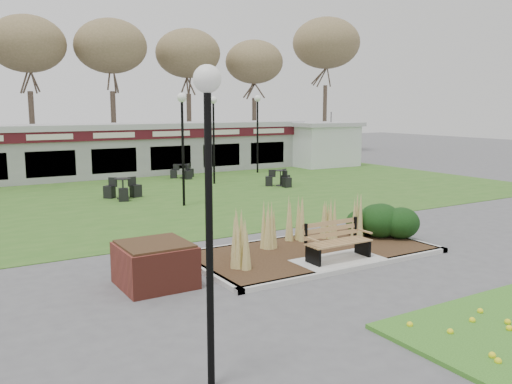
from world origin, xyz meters
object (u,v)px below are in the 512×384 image
brick_planter (155,264)px  patio_umbrella (331,142)px  lamp_post_near_left (208,158)px  bistro_set_b (123,192)px  lamp_post_mid_right (214,120)px  park_bench (336,240)px  food_pavilion (106,150)px  bistro_set_d (184,174)px  lamp_post_mid_left (182,124)px  service_hut (322,144)px  bistro_set_c (280,181)px  lamp_post_far_right (258,117)px

brick_planter → patio_umbrella: patio_umbrella is taller
lamp_post_near_left → bistro_set_b: size_ratio=2.80×
lamp_post_mid_right → park_bench: bearing=-104.9°
food_pavilion → lamp_post_near_left: bearing=-102.7°
lamp_post_near_left → bistro_set_b: lamp_post_near_left is taller
park_bench → brick_planter: size_ratio=1.13×
bistro_set_d → brick_planter: bearing=-115.7°
lamp_post_mid_left → service_hut: bearing=32.4°
bistro_set_b → bistro_set_c: 7.70m
park_bench → bistro_set_b: bearing=97.5°
lamp_post_mid_left → lamp_post_mid_right: 6.11m
lamp_post_mid_left → bistro_set_c: size_ratio=3.02×
lamp_post_mid_right → patio_umbrella: 11.23m
service_hut → bistro_set_b: bearing=-158.9°
lamp_post_near_left → brick_planter: bearing=78.7°
service_hut → patio_umbrella: 0.67m
lamp_post_near_left → bistro_set_c: (11.42, 15.36, -2.90)m
brick_planter → bistro_set_b: 11.56m
park_bench → bistro_set_c: (6.12, 11.61, -0.31)m
park_bench → bistro_set_c: size_ratio=1.18×
lamp_post_near_left → lamp_post_mid_right: bearing=63.0°
food_pavilion → service_hut: size_ratio=5.59×
food_pavilion → patio_umbrella: (14.17, -1.96, 0.04)m
lamp_post_mid_right → bistro_set_d: size_ratio=3.11×
service_hut → bistro_set_d: (-10.23, -1.04, -1.18)m
brick_planter → food_pavilion: (4.40, 18.96, 1.00)m
food_pavilion → lamp_post_mid_left: 10.70m
food_pavilion → patio_umbrella: food_pavilion is taller
lamp_post_mid_right → lamp_post_near_left: bearing=-117.0°
park_bench → patio_umbrella: (14.17, 17.75, 0.92)m
service_hut → bistro_set_d: bearing=-174.2°
bistro_set_b → lamp_post_mid_left: bearing=-61.4°
lamp_post_mid_right → bistro_set_d: (-0.45, 2.74, -2.89)m
brick_planter → bistro_set_d: bearing=64.3°
service_hut → lamp_post_mid_left: 16.13m
park_bench → lamp_post_near_left: 6.99m
lamp_post_mid_left → bistro_set_d: lamp_post_mid_left is taller
park_bench → bistro_set_d: size_ratio=1.22×
food_pavilion → park_bench: bearing=-90.0°
lamp_post_far_right → bistro_set_b: (-9.52, -4.80, -2.96)m
bistro_set_d → patio_umbrella: (10.89, 1.04, 1.24)m
lamp_post_far_right → patio_umbrella: 6.53m
food_pavilion → patio_umbrella: bearing=-7.9°
park_bench → patio_umbrella: size_ratio=0.70×
park_bench → lamp_post_mid_right: bearing=75.1°
park_bench → bistro_set_d: bearing=78.9°
service_hut → lamp_post_mid_right: size_ratio=1.02×
bistro_set_b → park_bench: bearing=-82.5°
lamp_post_near_left → lamp_post_mid_left: 13.93m
bistro_set_b → bistro_set_c: size_ratio=1.08×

